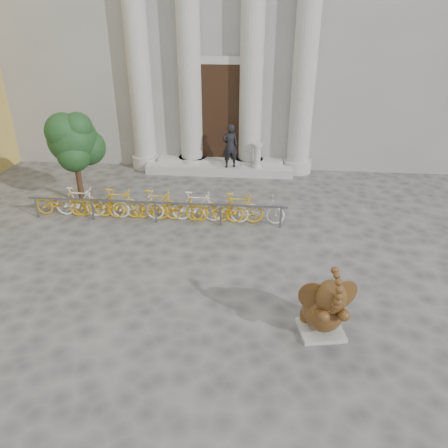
# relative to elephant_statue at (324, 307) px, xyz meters

# --- Properties ---
(ground) EXTENTS (80.00, 80.00, 0.00)m
(ground) POSITION_rel_elephant_statue_xyz_m (-3.18, 0.31, -0.66)
(ground) COLOR #474442
(ground) RESTS_ON ground
(classical_building) EXTENTS (22.00, 10.70, 12.00)m
(classical_building) POSITION_rel_elephant_statue_xyz_m (-3.18, 15.24, 5.32)
(classical_building) COLOR gray
(classical_building) RESTS_ON ground
(entrance_steps) EXTENTS (6.00, 1.20, 0.36)m
(entrance_steps) POSITION_rel_elephant_statue_xyz_m (-3.18, 9.71, -0.48)
(entrance_steps) COLOR #A8A59E
(entrance_steps) RESTS_ON ground
(elephant_statue) EXTENTS (1.20, 1.41, 1.82)m
(elephant_statue) POSITION_rel_elephant_statue_xyz_m (0.00, 0.00, 0.00)
(elephant_statue) COLOR #A8A59E
(elephant_statue) RESTS_ON ground
(bike_rack) EXTENTS (8.28, 0.53, 1.00)m
(bike_rack) POSITION_rel_elephant_statue_xyz_m (-4.71, 5.09, -0.16)
(bike_rack) COLOR slate
(bike_rack) RESTS_ON ground
(tree) EXTENTS (1.84, 1.68, 3.20)m
(tree) POSITION_rel_elephant_statue_xyz_m (-7.62, 6.09, 1.57)
(tree) COLOR #332114
(tree) RESTS_ON ground
(pedestrian) EXTENTS (0.74, 0.61, 1.74)m
(pedestrian) POSITION_rel_elephant_statue_xyz_m (-2.72, 9.36, 0.57)
(pedestrian) COLOR black
(pedestrian) RESTS_ON entrance_steps
(balustrade_post) EXTENTS (0.40, 0.40, 0.98)m
(balustrade_post) POSITION_rel_elephant_statue_xyz_m (-1.64, 9.41, 0.15)
(balustrade_post) COLOR #A8A59E
(balustrade_post) RESTS_ON entrance_steps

